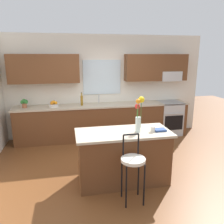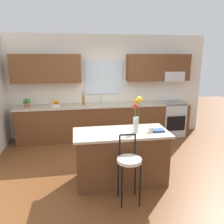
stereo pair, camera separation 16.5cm
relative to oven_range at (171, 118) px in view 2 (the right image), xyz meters
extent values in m
plane|color=brown|center=(-1.85, -1.68, -0.46)|extent=(14.00, 14.00, 0.00)
cube|color=silver|center=(-1.85, 0.38, 0.89)|extent=(5.60, 0.12, 2.70)
cube|color=brown|center=(-3.31, 0.15, 1.39)|extent=(1.69, 0.34, 0.70)
cube|color=brown|center=(-0.40, 0.15, 1.39)|extent=(1.69, 0.34, 0.70)
cube|color=silver|center=(-1.85, 0.31, 1.14)|extent=(1.01, 0.03, 0.90)
cube|color=#B7BABC|center=(0.00, 0.12, 1.16)|extent=(0.56, 0.36, 0.26)
cube|color=brown|center=(-1.85, 0.02, -0.02)|extent=(4.50, 0.60, 0.88)
cube|color=#BCAD93|center=(-1.85, 0.02, 0.44)|extent=(4.56, 0.64, 0.04)
cube|color=#B7BABC|center=(-1.96, 0.02, 0.39)|extent=(0.54, 0.38, 0.11)
cylinder|color=#B7BABC|center=(-1.96, 0.18, 0.57)|extent=(0.02, 0.02, 0.22)
cylinder|color=#B7BABC|center=(-1.96, 0.12, 0.68)|extent=(0.02, 0.12, 0.02)
cube|color=#B7BABC|center=(0.00, 0.00, 0.00)|extent=(0.60, 0.60, 0.92)
cube|color=black|center=(0.00, -0.29, -0.06)|extent=(0.52, 0.02, 0.40)
cylinder|color=#B7BABC|center=(0.00, -0.33, 0.20)|extent=(0.50, 0.02, 0.02)
cube|color=brown|center=(-1.89, -2.18, -0.02)|extent=(1.52, 0.66, 0.88)
cube|color=#BCAD93|center=(-1.89, -2.18, 0.44)|extent=(1.60, 0.74, 0.04)
cylinder|color=black|center=(-2.02, -2.91, -0.13)|extent=(0.02, 0.02, 0.66)
cylinder|color=black|center=(-1.75, -2.91, -0.13)|extent=(0.02, 0.02, 0.66)
cylinder|color=black|center=(-2.02, -2.64, -0.13)|extent=(0.02, 0.02, 0.66)
cylinder|color=black|center=(-1.75, -2.64, -0.13)|extent=(0.02, 0.02, 0.66)
cylinder|color=silver|center=(-1.89, -2.77, 0.23)|extent=(0.36, 0.36, 0.05)
cylinder|color=black|center=(-2.00, -2.64, 0.41)|extent=(0.02, 0.02, 0.32)
cylinder|color=black|center=(-1.77, -2.64, 0.41)|extent=(0.02, 0.02, 0.32)
cylinder|color=black|center=(-1.89, -2.64, 0.57)|extent=(0.23, 0.02, 0.02)
cylinder|color=silver|center=(-1.66, -2.24, 0.59)|extent=(0.09, 0.09, 0.26)
cylinder|color=#3D722D|center=(-1.61, -2.24, 0.78)|extent=(0.01, 0.01, 0.47)
sphere|color=yellow|center=(-1.61, -2.24, 1.01)|extent=(0.10, 0.10, 0.10)
cylinder|color=#3D722D|center=(-1.67, -2.22, 0.72)|extent=(0.01, 0.01, 0.36)
sphere|color=red|center=(-1.67, -2.22, 0.90)|extent=(0.08, 0.08, 0.08)
cylinder|color=#3D722D|center=(-1.67, -2.27, 0.77)|extent=(0.01, 0.01, 0.45)
sphere|color=orange|center=(-1.67, -2.27, 0.99)|extent=(0.08, 0.08, 0.08)
cylinder|color=silver|center=(-1.40, -2.28, 0.51)|extent=(0.08, 0.08, 0.09)
cube|color=navy|center=(-1.27, -2.26, 0.48)|extent=(0.20, 0.15, 0.03)
cylinder|color=silver|center=(-3.13, 0.02, 0.49)|extent=(0.24, 0.24, 0.06)
sphere|color=orange|center=(-3.08, 0.02, 0.56)|extent=(0.08, 0.08, 0.08)
sphere|color=orange|center=(-3.11, 0.08, 0.56)|extent=(0.08, 0.08, 0.08)
sphere|color=orange|center=(-3.17, 0.06, 0.56)|extent=(0.08, 0.08, 0.08)
sphere|color=orange|center=(-3.17, -0.01, 0.56)|extent=(0.08, 0.08, 0.08)
sphere|color=orange|center=(-3.13, 0.02, 0.59)|extent=(0.07, 0.07, 0.07)
cylinder|color=olive|center=(-2.43, 0.02, 0.59)|extent=(0.06, 0.06, 0.25)
cylinder|color=olive|center=(-2.43, 0.02, 0.75)|extent=(0.03, 0.03, 0.07)
cylinder|color=black|center=(-2.43, 0.02, 0.79)|extent=(0.03, 0.03, 0.02)
cylinder|color=#9E5B3D|center=(-3.83, 0.02, 0.52)|extent=(0.11, 0.11, 0.11)
sphere|color=#2D7A33|center=(-3.83, 0.02, 0.63)|extent=(0.10, 0.10, 0.10)
sphere|color=#2D7A33|center=(-3.87, 0.03, 0.60)|extent=(0.10, 0.10, 0.10)
sphere|color=#2D7A33|center=(-3.79, 0.01, 0.61)|extent=(0.11, 0.11, 0.11)
camera|label=1|loc=(-2.79, -5.66, 1.71)|focal=36.09mm
camera|label=2|loc=(-2.62, -5.69, 1.71)|focal=36.09mm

